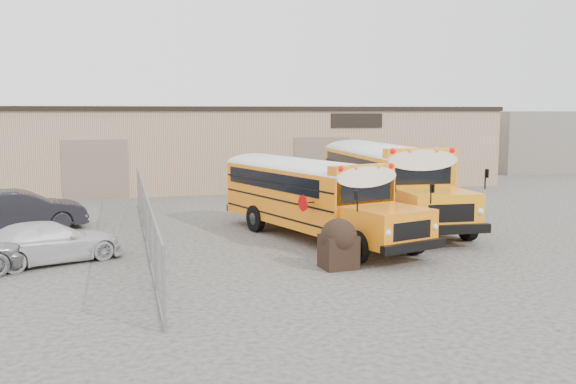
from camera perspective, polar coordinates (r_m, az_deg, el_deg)
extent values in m
plane|color=#343330|center=(20.30, 5.15, -5.42)|extent=(120.00, 120.00, 0.00)
cube|color=tan|center=(39.27, -4.77, 4.01)|extent=(30.00, 10.00, 4.50)
cube|color=black|center=(39.21, -4.80, 7.37)|extent=(30.20, 10.20, 0.25)
cube|color=black|center=(35.95, 6.14, 6.33)|extent=(3.00, 0.08, 0.80)
cube|color=gray|center=(33.75, -16.75, 1.93)|extent=(3.20, 0.08, 3.00)
cube|color=gray|center=(35.40, 3.06, 2.46)|extent=(3.20, 0.08, 3.00)
cylinder|color=gray|center=(13.13, -10.96, -8.51)|extent=(0.07, 0.07, 1.80)
cylinder|color=gray|center=(16.03, -11.68, -5.65)|extent=(0.07, 0.07, 1.80)
cylinder|color=gray|center=(18.97, -12.17, -3.67)|extent=(0.07, 0.07, 1.80)
cylinder|color=gray|center=(21.92, -12.52, -2.22)|extent=(0.07, 0.07, 1.80)
cylinder|color=gray|center=(24.89, -12.80, -1.12)|extent=(0.07, 0.07, 1.80)
cylinder|color=gray|center=(27.86, -13.01, -0.25)|extent=(0.07, 0.07, 1.80)
cylinder|color=gray|center=(30.84, -13.18, 0.45)|extent=(0.07, 0.07, 1.80)
cylinder|color=gray|center=(21.80, -12.59, 0.06)|extent=(0.05, 18.00, 0.05)
cylinder|color=gray|center=(22.08, -12.46, -4.40)|extent=(0.05, 18.00, 0.05)
cube|color=gray|center=(21.92, -12.52, -2.22)|extent=(0.02, 18.00, 1.70)
cube|color=gray|center=(52.61, 21.17, 4.30)|extent=(10.00, 8.00, 4.40)
cube|color=orange|center=(27.77, -5.16, 1.04)|extent=(4.41, 7.55, 1.93)
cube|color=orange|center=(23.83, -0.09, -0.98)|extent=(2.60, 2.60, 1.08)
cube|color=black|center=(24.61, -1.39, 1.55)|extent=(1.86, 0.64, 0.71)
cube|color=white|center=(27.67, -5.19, 3.33)|extent=(4.43, 7.62, 0.38)
cube|color=orange|center=(24.74, -1.66, 2.96)|extent=(2.35, 1.14, 0.34)
sphere|color=#E50705|center=(24.06, -3.43, 3.10)|extent=(0.19, 0.19, 0.19)
sphere|color=#E50705|center=(25.07, 0.55, 3.28)|extent=(0.19, 0.19, 0.19)
sphere|color=orange|center=(24.32, -2.30, 3.15)|extent=(0.19, 0.19, 0.19)
sphere|color=orange|center=(24.78, -0.51, 3.23)|extent=(0.19, 0.19, 0.19)
cube|color=black|center=(22.97, 1.39, -2.37)|extent=(2.27, 0.89, 0.26)
cube|color=black|center=(31.14, -8.19, 0.08)|extent=(2.26, 0.88, 0.26)
cube|color=black|center=(27.78, -5.16, 0.90)|extent=(4.40, 7.42, 0.06)
cube|color=black|center=(27.97, -5.44, 2.20)|extent=(4.09, 6.48, 0.58)
cylinder|color=black|center=(23.43, -2.55, -2.47)|extent=(0.55, 1.02, 0.98)
cylinder|color=black|center=(24.60, 2.00, -2.00)|extent=(0.55, 1.02, 0.98)
cylinder|color=black|center=(28.70, -8.44, -0.75)|extent=(0.55, 1.02, 0.98)
cylinder|color=black|center=(29.66, -4.47, -0.44)|extent=(0.55, 1.02, 0.98)
cylinder|color=#BF0505|center=(24.86, -5.89, 0.59)|extent=(0.19, 0.51, 0.53)
cube|color=#FF9E14|center=(32.88, 4.53, 2.33)|extent=(3.04, 8.19, 2.18)
cube|color=#FF9E14|center=(28.00, 7.52, 0.45)|extent=(2.45, 2.45, 1.22)
cube|color=black|center=(29.01, 6.78, 2.86)|extent=(2.18, 0.17, 0.80)
cube|color=white|center=(32.79, 4.55, 4.50)|extent=(3.05, 8.27, 0.42)
cube|color=#FF9E14|center=(29.20, 6.64, 4.20)|extent=(2.62, 0.66, 0.38)
sphere|color=#E50705|center=(28.63, 4.68, 4.42)|extent=(0.21, 0.21, 0.21)
sphere|color=#E50705|center=(29.34, 8.87, 4.43)|extent=(0.21, 0.21, 0.21)
sphere|color=orange|center=(28.81, 5.85, 4.43)|extent=(0.21, 0.21, 0.21)
sphere|color=orange|center=(29.13, 7.74, 4.43)|extent=(0.21, 0.21, 0.21)
cube|color=black|center=(26.89, 8.39, -0.88)|extent=(2.61, 0.36, 0.30)
cube|color=black|center=(36.90, 2.72, 1.37)|extent=(2.61, 0.34, 0.30)
cube|color=black|center=(32.88, 4.52, 2.19)|extent=(3.08, 8.03, 0.06)
cube|color=black|center=(33.14, 4.38, 3.42)|extent=(3.01, 6.91, 0.66)
cylinder|color=black|center=(27.80, 4.96, -0.83)|extent=(0.35, 1.12, 1.10)
cylinder|color=black|center=(28.63, 9.81, -0.67)|extent=(0.35, 1.12, 1.10)
cylinder|color=black|center=(34.21, 1.71, 0.70)|extent=(0.35, 1.12, 1.10)
cylinder|color=black|center=(34.89, 5.75, 0.80)|extent=(0.35, 1.12, 1.10)
cylinder|color=#BF0505|center=(29.74, 2.69, 2.08)|extent=(0.06, 0.60, 0.59)
cube|color=black|center=(18.26, 4.51, -5.31)|extent=(1.03, 0.95, 0.95)
sphere|color=black|center=(18.17, 4.52, -3.99)|extent=(1.05, 1.05, 1.05)
imported|color=silver|center=(20.10, -20.41, -4.20)|extent=(4.53, 3.23, 1.22)
imported|color=black|center=(25.79, -22.63, -1.53)|extent=(4.85, 2.61, 1.52)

